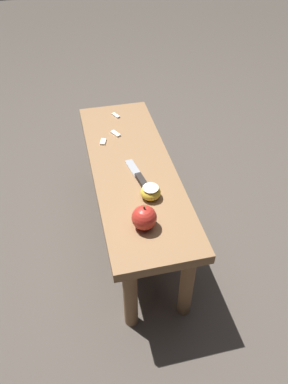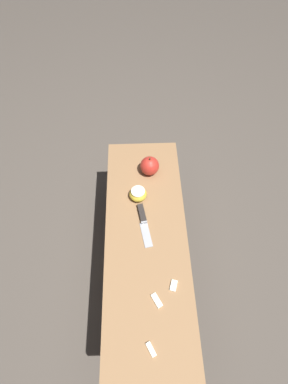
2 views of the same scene
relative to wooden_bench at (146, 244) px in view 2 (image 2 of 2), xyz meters
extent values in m
plane|color=#4C443D|center=(0.00, 0.00, -0.34)|extent=(8.00, 8.00, 0.00)
cube|color=olive|center=(0.00, 0.00, 0.05)|extent=(1.01, 0.33, 0.04)
cylinder|color=olive|center=(-0.45, -0.11, -0.16)|extent=(0.05, 0.05, 0.37)
cylinder|color=olive|center=(0.45, -0.11, -0.16)|extent=(0.05, 0.05, 0.37)
cylinder|color=olive|center=(-0.45, 0.11, -0.16)|extent=(0.05, 0.05, 0.37)
cylinder|color=olive|center=(0.45, 0.11, -0.16)|extent=(0.05, 0.05, 0.37)
cube|color=#9EA0A5|center=(-0.01, 0.00, 0.07)|extent=(0.11, 0.05, 0.00)
cube|color=#9EA0A5|center=(-0.07, -0.01, 0.08)|extent=(0.02, 0.03, 0.02)
cube|color=#282321|center=(-0.11, -0.01, 0.08)|extent=(0.09, 0.04, 0.02)
sphere|color=red|center=(-0.33, 0.03, 0.11)|extent=(0.09, 0.09, 0.09)
cylinder|color=#4C3319|center=(-0.33, 0.03, 0.16)|extent=(0.01, 0.01, 0.02)
ellipsoid|color=gold|center=(-0.19, -0.03, 0.09)|extent=(0.08, 0.08, 0.05)
cylinder|color=white|center=(-0.19, -0.03, 0.11)|extent=(0.06, 0.06, 0.00)
cube|color=white|center=(0.25, 0.03, 0.07)|extent=(0.06, 0.04, 0.01)
cube|color=white|center=(0.20, 0.09, 0.07)|extent=(0.05, 0.03, 0.01)
cube|color=white|center=(0.40, 0.00, 0.07)|extent=(0.05, 0.04, 0.01)
camera|label=1|loc=(-1.18, 0.23, 1.03)|focal=35.00mm
camera|label=2|loc=(0.51, -0.03, 1.18)|focal=28.00mm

